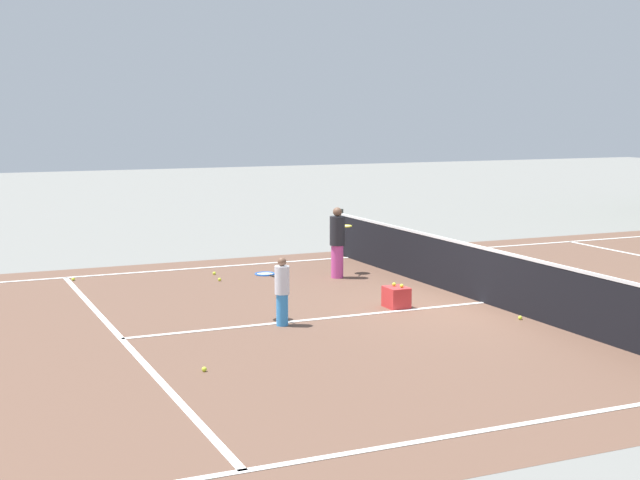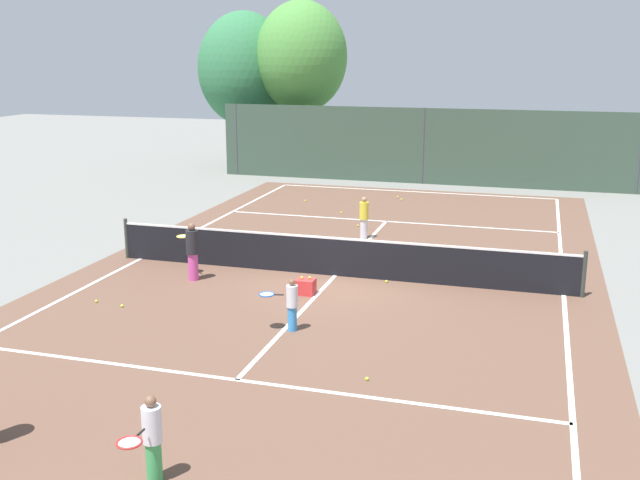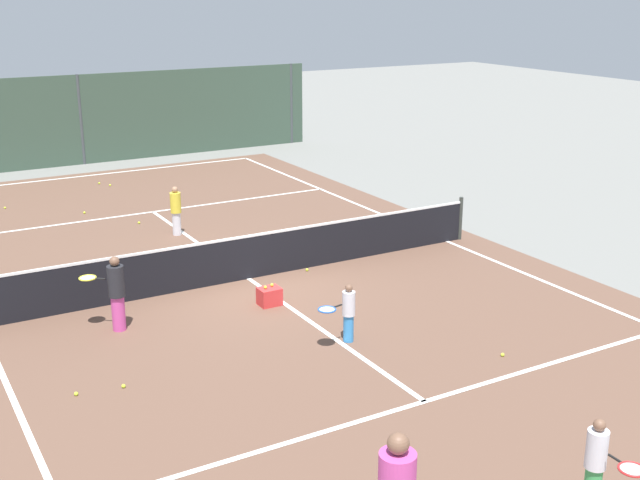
% 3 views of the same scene
% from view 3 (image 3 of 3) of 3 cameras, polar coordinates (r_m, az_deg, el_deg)
% --- Properties ---
extents(ground_plane, '(80.00, 80.00, 0.00)m').
position_cam_3_polar(ground_plane, '(17.91, -5.04, -2.73)').
color(ground_plane, slate).
extents(court_surface, '(13.00, 25.00, 0.01)m').
position_cam_3_polar(court_surface, '(17.91, -5.04, -2.72)').
color(court_surface, brown).
rests_on(court_surface, ground_plane).
extents(tennis_net, '(11.90, 0.10, 1.10)m').
position_cam_3_polar(tennis_net, '(17.74, -5.08, -1.18)').
color(tennis_net, '#333833').
rests_on(tennis_net, ground_plane).
extents(perimeter_fence, '(18.00, 0.12, 3.20)m').
position_cam_3_polar(perimeter_fence, '(30.48, -16.45, 8.08)').
color(perimeter_fence, '#384C3D').
rests_on(perimeter_fence, ground_plane).
extents(player_0, '(0.27, 0.27, 1.28)m').
position_cam_3_polar(player_0, '(21.14, -10.08, 2.07)').
color(player_0, silver).
rests_on(player_0, ground_plane).
extents(player_1, '(0.82, 0.41, 1.09)m').
position_cam_3_polar(player_1, '(14.55, 1.91, -5.09)').
color(player_1, '#388CD8').
rests_on(player_1, ground_plane).
extents(player_2, '(0.34, 0.83, 1.22)m').
position_cam_3_polar(player_2, '(10.67, 18.88, -14.62)').
color(player_2, '#3FA559').
rests_on(player_2, ground_plane).
extents(player_4, '(0.81, 0.74, 1.44)m').
position_cam_3_polar(player_4, '(15.44, -14.14, -3.58)').
color(player_4, '#D14799').
rests_on(player_4, ground_plane).
extents(ball_crate, '(0.44, 0.36, 0.43)m').
position_cam_3_polar(ball_crate, '(16.38, -3.57, -3.97)').
color(ball_crate, red).
rests_on(ball_crate, ground_plane).
extents(tennis_ball_0, '(0.07, 0.07, 0.07)m').
position_cam_3_polar(tennis_ball_0, '(27.05, -14.52, 3.75)').
color(tennis_ball_0, '#CCE533').
rests_on(tennis_ball_0, ground_plane).
extents(tennis_ball_1, '(0.07, 0.07, 0.07)m').
position_cam_3_polar(tennis_ball_1, '(13.53, -13.63, -9.94)').
color(tennis_ball_1, '#CCE533').
rests_on(tennis_ball_1, ground_plane).
extents(tennis_ball_2, '(0.07, 0.07, 0.07)m').
position_cam_3_polar(tennis_ball_2, '(22.50, -12.59, 1.20)').
color(tennis_ball_2, '#CCE533').
rests_on(tennis_ball_2, ground_plane).
extents(tennis_ball_3, '(0.07, 0.07, 0.07)m').
position_cam_3_polar(tennis_ball_3, '(23.90, -16.21, 1.86)').
color(tennis_ball_3, '#CCE533').
rests_on(tennis_ball_3, ground_plane).
extents(tennis_ball_4, '(0.07, 0.07, 0.07)m').
position_cam_3_polar(tennis_ball_4, '(13.49, -16.75, -10.30)').
color(tennis_ball_4, '#CCE533').
rests_on(tennis_ball_4, ground_plane).
extents(tennis_ball_5, '(0.07, 0.07, 0.07)m').
position_cam_3_polar(tennis_ball_5, '(27.42, -15.24, 3.87)').
color(tennis_ball_5, '#CCE533').
rests_on(tennis_ball_5, ground_plane).
extents(tennis_ball_6, '(0.07, 0.07, 0.07)m').
position_cam_3_polar(tennis_ball_6, '(14.55, 12.70, -7.86)').
color(tennis_ball_6, '#CCE533').
rests_on(tennis_ball_6, ground_plane).
extents(tennis_ball_7, '(0.07, 0.07, 0.07)m').
position_cam_3_polar(tennis_ball_7, '(25.17, -21.25, 2.12)').
color(tennis_ball_7, '#CCE533').
rests_on(tennis_ball_7, ground_plane).
extents(tennis_ball_8, '(0.07, 0.07, 0.07)m').
position_cam_3_polar(tennis_ball_8, '(18.30, -0.92, -2.11)').
color(tennis_ball_8, '#CCE533').
rests_on(tennis_ball_8, ground_plane).
extents(tennis_ball_9, '(0.07, 0.07, 0.07)m').
position_cam_3_polar(tennis_ball_9, '(18.73, -19.90, -2.73)').
color(tennis_ball_9, '#CCE533').
rests_on(tennis_ball_9, ground_plane).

